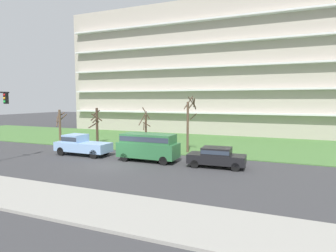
{
  "coord_description": "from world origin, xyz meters",
  "views": [
    {
      "loc": [
        12.65,
        -19.04,
        5.24
      ],
      "look_at": [
        2.38,
        6.0,
        2.74
      ],
      "focal_mm": 30.38,
      "sensor_mm": 36.0,
      "label": 1
    }
  ],
  "objects_px": {
    "tree_center": "(146,129)",
    "tree_right": "(189,122)",
    "tree_left": "(97,125)",
    "tree_far_left": "(60,124)",
    "van_green_near_left": "(148,145)",
    "pickup_blue_center_left": "(81,144)",
    "sedan_black_center_right": "(217,156)"
  },
  "relations": [
    {
      "from": "tree_left",
      "to": "tree_center",
      "type": "distance_m",
      "value": 6.71
    },
    {
      "from": "pickup_blue_center_left",
      "to": "tree_far_left",
      "type": "bearing_deg",
      "value": -36.03
    },
    {
      "from": "tree_left",
      "to": "tree_center",
      "type": "xyz_separation_m",
      "value": [
        6.69,
        -0.47,
        -0.23
      ]
    },
    {
      "from": "tree_far_left",
      "to": "tree_right",
      "type": "distance_m",
      "value": 17.44
    },
    {
      "from": "tree_left",
      "to": "tree_right",
      "type": "relative_size",
      "value": 0.76
    },
    {
      "from": "tree_right",
      "to": "van_green_near_left",
      "type": "relative_size",
      "value": 1.08
    },
    {
      "from": "tree_center",
      "to": "tree_right",
      "type": "xyz_separation_m",
      "value": [
        5.13,
        -0.77,
        0.98
      ]
    },
    {
      "from": "tree_center",
      "to": "van_green_near_left",
      "type": "distance_m",
      "value": 6.51
    },
    {
      "from": "tree_center",
      "to": "van_green_near_left",
      "type": "relative_size",
      "value": 0.86
    },
    {
      "from": "tree_left",
      "to": "sedan_black_center_right",
      "type": "height_order",
      "value": "tree_left"
    },
    {
      "from": "tree_right",
      "to": "tree_far_left",
      "type": "bearing_deg",
      "value": 175.99
    },
    {
      "from": "tree_center",
      "to": "sedan_black_center_right",
      "type": "bearing_deg",
      "value": -32.21
    },
    {
      "from": "tree_left",
      "to": "pickup_blue_center_left",
      "type": "distance_m",
      "value": 6.84
    },
    {
      "from": "tree_far_left",
      "to": "sedan_black_center_right",
      "type": "height_order",
      "value": "tree_far_left"
    },
    {
      "from": "tree_right",
      "to": "tree_left",
      "type": "bearing_deg",
      "value": 174.03
    },
    {
      "from": "tree_center",
      "to": "van_green_near_left",
      "type": "height_order",
      "value": "tree_center"
    },
    {
      "from": "van_green_near_left",
      "to": "pickup_blue_center_left",
      "type": "xyz_separation_m",
      "value": [
        -7.09,
        0.0,
        -0.38
      ]
    },
    {
      "from": "tree_far_left",
      "to": "pickup_blue_center_left",
      "type": "relative_size",
      "value": 0.74
    },
    {
      "from": "tree_center",
      "to": "tree_left",
      "type": "bearing_deg",
      "value": 175.98
    },
    {
      "from": "van_green_near_left",
      "to": "sedan_black_center_right",
      "type": "height_order",
      "value": "van_green_near_left"
    },
    {
      "from": "tree_right",
      "to": "pickup_blue_center_left",
      "type": "distance_m",
      "value": 10.56
    },
    {
      "from": "tree_right",
      "to": "tree_center",
      "type": "bearing_deg",
      "value": 171.5
    },
    {
      "from": "tree_center",
      "to": "tree_right",
      "type": "distance_m",
      "value": 5.28
    },
    {
      "from": "tree_far_left",
      "to": "sedan_black_center_right",
      "type": "distance_m",
      "value": 22.16
    },
    {
      "from": "van_green_near_left",
      "to": "pickup_blue_center_left",
      "type": "height_order",
      "value": "van_green_near_left"
    },
    {
      "from": "tree_right",
      "to": "sedan_black_center_right",
      "type": "height_order",
      "value": "tree_right"
    },
    {
      "from": "sedan_black_center_right",
      "to": "tree_left",
      "type": "bearing_deg",
      "value": -23.82
    },
    {
      "from": "tree_center",
      "to": "tree_far_left",
      "type": "bearing_deg",
      "value": 177.89
    },
    {
      "from": "tree_far_left",
      "to": "van_green_near_left",
      "type": "relative_size",
      "value": 0.77
    },
    {
      "from": "tree_center",
      "to": "van_green_near_left",
      "type": "bearing_deg",
      "value": -61.4
    },
    {
      "from": "tree_right",
      "to": "pickup_blue_center_left",
      "type": "relative_size",
      "value": 1.04
    },
    {
      "from": "tree_left",
      "to": "tree_center",
      "type": "height_order",
      "value": "tree_center"
    }
  ]
}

